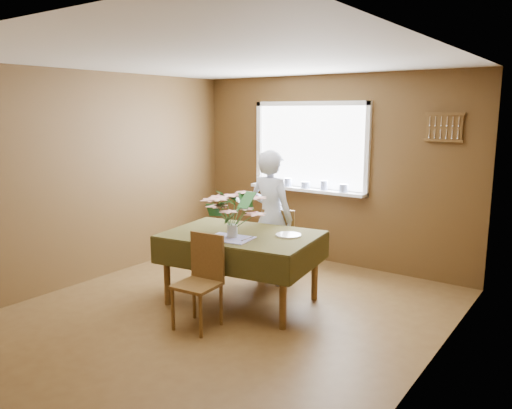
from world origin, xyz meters
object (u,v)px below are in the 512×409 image
Objects in this scene: flower_bouquet at (232,208)px; dining_table at (242,242)px; seated_woman at (271,217)px; chair_far at (279,241)px; chair_near at (202,276)px.

dining_table is at bearing 97.54° from flower_bouquet.
flower_bouquet is (0.13, -0.90, 0.27)m from seated_woman.
dining_table is at bearing 69.44° from chair_far.
seated_woman reaches higher than chair_near.
flower_bouquet is (-0.01, 0.49, 0.58)m from chair_near.
flower_bouquet is (0.02, -0.19, 0.40)m from dining_table.
chair_near is at bearing 69.32° from chair_far.
dining_table is 1.07× the size of seated_woman.
chair_near is 1.62× the size of flower_bouquet.
seated_woman reaches higher than dining_table.
seated_woman is at bearing 90.00° from dining_table.
flower_bouquet is at bearing 86.67° from chair_near.
flower_bouquet is at bearing -90.68° from dining_table.
seated_woman reaches higher than flower_bouquet.
flower_bouquet is (0.07, -1.01, 0.58)m from chair_far.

